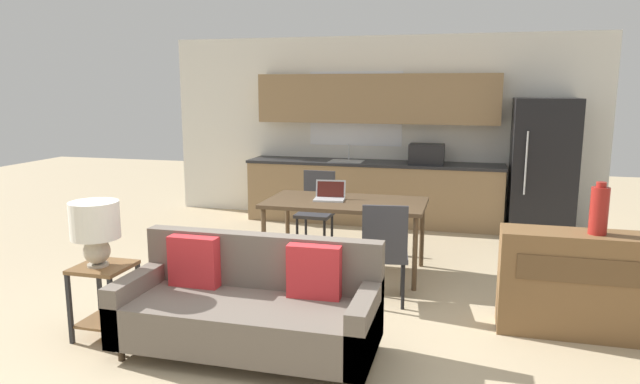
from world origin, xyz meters
The scene contains 13 objects.
ground_plane centered at (0.00, 0.00, 0.00)m, with size 20.00×20.00×0.00m, color tan.
wall_back centered at (-0.01, 4.63, 1.36)m, with size 6.40×0.07×2.70m.
kitchen_counter centered at (0.01, 4.33, 0.84)m, with size 3.69×0.65×2.15m.
refrigerator centered at (2.30, 4.24, 0.91)m, with size 0.82×0.71×1.82m.
dining_table centered at (0.10, 1.97, 0.72)m, with size 1.68×0.91×0.78m.
couch centered at (-0.18, -0.04, 0.34)m, with size 1.91×0.80×0.84m.
side_table centered at (-1.39, -0.11, 0.39)m, with size 0.41×0.41×0.59m.
table_lamp centered at (-1.41, -0.14, 0.91)m, with size 0.37×0.37×0.51m.
credenza centered at (2.22, 0.90, 0.42)m, with size 1.19×0.39×0.84m.
vase centered at (2.34, 0.89, 1.03)m, with size 0.14×0.14×0.41m.
dining_chair_far_left centered at (-0.43, 2.77, 0.52)m, with size 0.43×0.43×0.95m.
dining_chair_near_right centered at (0.65, 1.12, 0.52)m, with size 0.47×0.47×0.95m.
laptop centered at (-0.08, 2.00, 0.83)m, with size 0.35×0.29×0.20m.
Camera 1 is at (1.36, -3.81, 1.96)m, focal length 32.00 mm.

